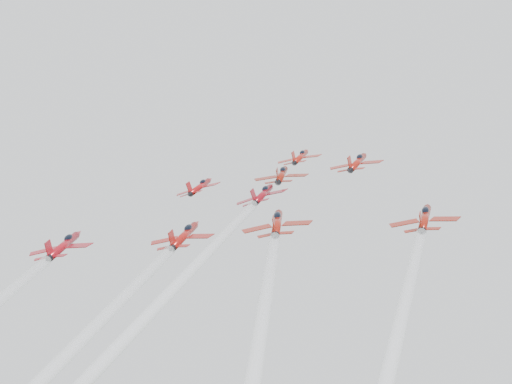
# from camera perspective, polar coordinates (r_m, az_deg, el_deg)

# --- Properties ---
(jet_lead) EXTENTS (9.21, 11.18, 8.94)m
(jet_lead) POSITION_cam_1_polar(r_m,az_deg,el_deg) (143.10, 3.58, 2.85)
(jet_lead) COLOR #AE1C10
(jet_row2_left) EXTENTS (8.97, 10.89, 8.71)m
(jet_row2_left) POSITION_cam_1_polar(r_m,az_deg,el_deg) (132.73, -4.50, 0.45)
(jet_row2_left) COLOR #AA1012
(jet_row2_center) EXTENTS (9.92, 12.04, 9.63)m
(jet_row2_center) POSITION_cam_1_polar(r_m,az_deg,el_deg) (129.32, 2.09, 1.42)
(jet_row2_center) COLOR maroon
(jet_row2_right) EXTENTS (9.85, 11.96, 9.57)m
(jet_row2_right) POSITION_cam_1_polar(r_m,az_deg,el_deg) (129.09, 8.11, 2.40)
(jet_row2_right) COLOR #A31A0F
(jet_center) EXTENTS (9.12, 78.57, 62.82)m
(jet_center) POSITION_cam_1_polar(r_m,az_deg,el_deg) (76.88, -6.77, -8.94)
(jet_center) COLOR maroon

